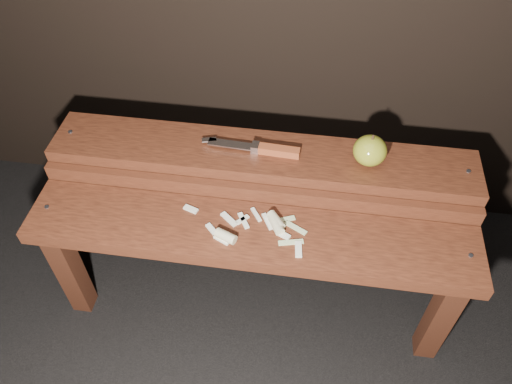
# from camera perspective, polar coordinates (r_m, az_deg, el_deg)

# --- Properties ---
(ground) EXTENTS (60.00, 60.00, 0.00)m
(ground) POSITION_cam_1_polar(r_m,az_deg,el_deg) (1.68, -0.30, -11.90)
(ground) COLOR black
(bench_front_tier) EXTENTS (1.20, 0.20, 0.42)m
(bench_front_tier) POSITION_cam_1_polar(r_m,az_deg,el_deg) (1.35, -0.74, -6.52)
(bench_front_tier) COLOR #37190D
(bench_front_tier) RESTS_ON ground
(bench_rear_tier) EXTENTS (1.20, 0.21, 0.50)m
(bench_rear_tier) POSITION_cam_1_polar(r_m,az_deg,el_deg) (1.45, 0.60, 2.10)
(bench_rear_tier) COLOR #37190D
(bench_rear_tier) RESTS_ON ground
(apple) EXTENTS (0.09, 0.09, 0.09)m
(apple) POSITION_cam_1_polar(r_m,az_deg,el_deg) (1.37, 12.89, 4.64)
(apple) COLOR olive
(apple) RESTS_ON bench_rear_tier
(knife) EXTENTS (0.28, 0.05, 0.02)m
(knife) POSITION_cam_1_polar(r_m,az_deg,el_deg) (1.38, 1.19, 4.92)
(knife) COLOR brown
(knife) RESTS_ON bench_rear_tier
(apple_scraps) EXTENTS (0.34, 0.15, 0.03)m
(apple_scraps) POSITION_cam_1_polar(r_m,az_deg,el_deg) (1.30, 0.28, -4.01)
(apple_scraps) COLOR beige
(apple_scraps) RESTS_ON bench_front_tier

